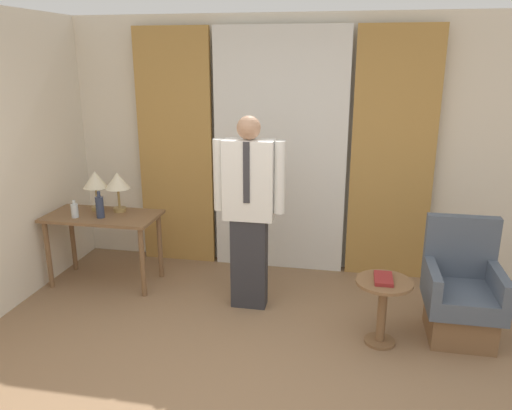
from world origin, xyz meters
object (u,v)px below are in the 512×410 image
desk (103,225)px  table_lamp_right (118,182)px  bottle_near_edge (100,207)px  person (249,207)px  table_lamp_left (95,181)px  side_table (383,301)px  book (383,279)px  armchair (461,297)px  bottle_by_lamp (75,210)px

desk → table_lamp_right: (0.12, 0.14, 0.42)m
desk → table_lamp_right: 0.46m
bottle_near_edge → person: (1.53, -0.13, 0.13)m
table_lamp_left → side_table: bearing=-15.6°
person → book: size_ratio=7.12×
table_lamp_right → armchair: table_lamp_right is taller
desk → armchair: size_ratio=1.14×
bottle_by_lamp → person: person is taller
bottle_by_lamp → person: size_ratio=0.10×
desk → person: size_ratio=0.63×
table_lamp_right → person: bearing=-14.1°
table_lamp_left → person: 1.73m
bottle_near_edge → table_lamp_left: bearing=123.4°
table_lamp_left → armchair: 3.64m
table_lamp_right → bottle_by_lamp: bearing=-141.7°
side_table → table_lamp_right: bearing=163.0°
book → bottle_by_lamp: bearing=170.0°
desk → bottle_by_lamp: bottle_by_lamp is taller
table_lamp_left → bottle_by_lamp: bearing=-110.2°
desk → book: desk is taller
book → bottle_near_edge: bearing=168.2°
table_lamp_left → book: size_ratio=1.63×
person → table_lamp_right: bearing=165.9°
person → side_table: (1.19, -0.44, -0.60)m
desk → person: (1.56, -0.22, 0.35)m
table_lamp_left → bottle_near_edge: (0.15, -0.23, -0.20)m
bottle_near_edge → person: bearing=-4.9°
side_table → book: size_ratio=2.22×
armchair → table_lamp_left: bearing=171.2°
person → armchair: 1.95m
armchair → book: size_ratio=3.93×
table_lamp_left → side_table: 3.06m
table_lamp_left → bottle_by_lamp: table_lamp_left is taller
bottle_by_lamp → book: 3.03m
table_lamp_right → book: size_ratio=1.63×
desk → table_lamp_right: table_lamp_right is taller
desk → armchair: 3.44m
person → armchair: (1.84, -0.18, -0.62)m
desk → table_lamp_right: size_ratio=2.75×
desk → table_lamp_left: (-0.12, 0.14, 0.42)m
bottle_near_edge → book: size_ratio=1.07×
person → desk: bearing=172.1°
desk → bottle_by_lamp: bearing=-150.2°
bottle_near_edge → armchair: size_ratio=0.27×
desk → table_lamp_right: bearing=49.8°
table_lamp_left → armchair: table_lamp_left is taller
bottle_near_edge → bottle_by_lamp: bottle_near_edge is taller
table_lamp_left → desk: bearing=-49.8°
table_lamp_left → bottle_near_edge: bearing=-56.6°
bottle_by_lamp → person: 1.80m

